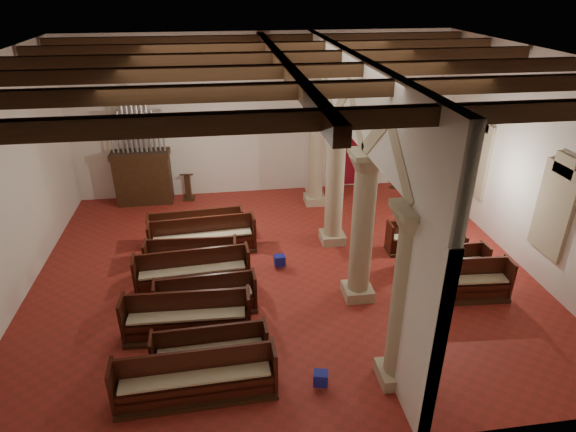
{
  "coord_description": "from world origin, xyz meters",
  "views": [
    {
      "loc": [
        -1.54,
        -11.71,
        7.67
      ],
      "look_at": [
        0.21,
        0.5,
        1.52
      ],
      "focal_mm": 30.0,
      "sensor_mm": 36.0,
      "label": 1
    }
  ],
  "objects_px": {
    "pipe_organ": "(142,168)",
    "nave_pew_0": "(197,384)",
    "processional_banner": "(395,168)",
    "aisle_pew_0": "(472,285)",
    "lectern": "(188,188)"
  },
  "relations": [
    {
      "from": "pipe_organ",
      "to": "nave_pew_0",
      "type": "relative_size",
      "value": 1.36
    },
    {
      "from": "pipe_organ",
      "to": "processional_banner",
      "type": "height_order",
      "value": "pipe_organ"
    },
    {
      "from": "pipe_organ",
      "to": "nave_pew_0",
      "type": "distance_m",
      "value": 10.19
    },
    {
      "from": "lectern",
      "to": "processional_banner",
      "type": "height_order",
      "value": "processional_banner"
    },
    {
      "from": "lectern",
      "to": "nave_pew_0",
      "type": "xyz_separation_m",
      "value": [
        0.57,
        -9.9,
        -0.12
      ]
    },
    {
      "from": "lectern",
      "to": "pipe_organ",
      "type": "bearing_deg",
      "value": -175.55
    },
    {
      "from": "lectern",
      "to": "nave_pew_0",
      "type": "bearing_deg",
      "value": -81.91
    },
    {
      "from": "pipe_organ",
      "to": "processional_banner",
      "type": "bearing_deg",
      "value": -0.04
    },
    {
      "from": "pipe_organ",
      "to": "lectern",
      "type": "xyz_separation_m",
      "value": [
        1.59,
        -0.01,
        -0.9
      ]
    },
    {
      "from": "pipe_organ",
      "to": "nave_pew_0",
      "type": "xyz_separation_m",
      "value": [
        2.16,
        -9.91,
        -1.02
      ]
    },
    {
      "from": "processional_banner",
      "to": "aisle_pew_0",
      "type": "distance_m",
      "value": 7.49
    },
    {
      "from": "processional_banner",
      "to": "aisle_pew_0",
      "type": "height_order",
      "value": "processional_banner"
    },
    {
      "from": "processional_banner",
      "to": "aisle_pew_0",
      "type": "xyz_separation_m",
      "value": [
        -0.48,
        -7.46,
        -0.45
      ]
    },
    {
      "from": "pipe_organ",
      "to": "lectern",
      "type": "distance_m",
      "value": 1.83
    },
    {
      "from": "pipe_organ",
      "to": "aisle_pew_0",
      "type": "bearing_deg",
      "value": -38.81
    }
  ]
}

